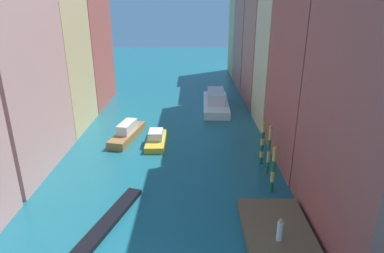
{
  "coord_description": "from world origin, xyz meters",
  "views": [
    {
      "loc": [
        2.36,
        -13.59,
        14.41
      ],
      "look_at": [
        2.5,
        20.9,
        1.5
      ],
      "focal_mm": 31.14,
      "sensor_mm": 36.0,
      "label": 1
    }
  ],
  "objects_px": {
    "vaporetto_white": "(214,102)",
    "motorboat_0": "(155,139)",
    "person_on_dock": "(279,230)",
    "waterfront_dock": "(276,233)",
    "mooring_pole_0": "(272,169)",
    "gondola_black": "(105,225)",
    "mooring_pole_2": "(261,142)",
    "mooring_pole_1": "(268,149)",
    "motorboat_1": "(126,133)"
  },
  "relations": [
    {
      "from": "waterfront_dock",
      "to": "mooring_pole_0",
      "type": "distance_m",
      "value": 5.91
    },
    {
      "from": "gondola_black",
      "to": "motorboat_0",
      "type": "height_order",
      "value": "motorboat_0"
    },
    {
      "from": "mooring_pole_1",
      "to": "vaporetto_white",
      "type": "distance_m",
      "value": 19.91
    },
    {
      "from": "mooring_pole_2",
      "to": "mooring_pole_1",
      "type": "bearing_deg",
      "value": -83.63
    },
    {
      "from": "vaporetto_white",
      "to": "gondola_black",
      "type": "height_order",
      "value": "vaporetto_white"
    },
    {
      "from": "person_on_dock",
      "to": "vaporetto_white",
      "type": "bearing_deg",
      "value": 93.81
    },
    {
      "from": "mooring_pole_0",
      "to": "gondola_black",
      "type": "height_order",
      "value": "mooring_pole_0"
    },
    {
      "from": "mooring_pole_1",
      "to": "motorboat_1",
      "type": "relative_size",
      "value": 0.62
    },
    {
      "from": "mooring_pole_1",
      "to": "person_on_dock",
      "type": "bearing_deg",
      "value": -98.04
    },
    {
      "from": "waterfront_dock",
      "to": "vaporetto_white",
      "type": "bearing_deg",
      "value": 94.36
    },
    {
      "from": "motorboat_1",
      "to": "mooring_pole_1",
      "type": "bearing_deg",
      "value": -29.92
    },
    {
      "from": "mooring_pole_1",
      "to": "gondola_black",
      "type": "height_order",
      "value": "mooring_pole_1"
    },
    {
      "from": "vaporetto_white",
      "to": "waterfront_dock",
      "type": "bearing_deg",
      "value": -85.64
    },
    {
      "from": "vaporetto_white",
      "to": "gondola_black",
      "type": "bearing_deg",
      "value": -108.84
    },
    {
      "from": "mooring_pole_2",
      "to": "motorboat_0",
      "type": "relative_size",
      "value": 0.77
    },
    {
      "from": "mooring_pole_0",
      "to": "mooring_pole_2",
      "type": "distance_m",
      "value": 5.06
    },
    {
      "from": "waterfront_dock",
      "to": "mooring_pole_0",
      "type": "relative_size",
      "value": 1.79
    },
    {
      "from": "waterfront_dock",
      "to": "motorboat_0",
      "type": "bearing_deg",
      "value": 121.69
    },
    {
      "from": "mooring_pole_0",
      "to": "vaporetto_white",
      "type": "relative_size",
      "value": 0.36
    },
    {
      "from": "person_on_dock",
      "to": "motorboat_0",
      "type": "xyz_separation_m",
      "value": [
        -9.27,
        16.37,
        -0.81
      ]
    },
    {
      "from": "gondola_black",
      "to": "person_on_dock",
      "type": "bearing_deg",
      "value": -10.56
    },
    {
      "from": "motorboat_1",
      "to": "motorboat_0",
      "type": "bearing_deg",
      "value": -24.06
    },
    {
      "from": "mooring_pole_1",
      "to": "gondola_black",
      "type": "relative_size",
      "value": 0.5
    },
    {
      "from": "person_on_dock",
      "to": "mooring_pole_2",
      "type": "height_order",
      "value": "mooring_pole_2"
    },
    {
      "from": "mooring_pole_1",
      "to": "mooring_pole_2",
      "type": "height_order",
      "value": "mooring_pole_1"
    },
    {
      "from": "motorboat_0",
      "to": "motorboat_1",
      "type": "relative_size",
      "value": 0.75
    },
    {
      "from": "mooring_pole_2",
      "to": "vaporetto_white",
      "type": "xyz_separation_m",
      "value": [
        -3.13,
        17.72,
        -1.2
      ]
    },
    {
      "from": "mooring_pole_1",
      "to": "mooring_pole_0",
      "type": "bearing_deg",
      "value": -96.01
    },
    {
      "from": "mooring_pole_1",
      "to": "motorboat_0",
      "type": "height_order",
      "value": "mooring_pole_1"
    },
    {
      "from": "motorboat_0",
      "to": "mooring_pole_2",
      "type": "bearing_deg",
      "value": -24.23
    },
    {
      "from": "mooring_pole_2",
      "to": "motorboat_1",
      "type": "height_order",
      "value": "mooring_pole_2"
    },
    {
      "from": "person_on_dock",
      "to": "motorboat_0",
      "type": "height_order",
      "value": "person_on_dock"
    },
    {
      "from": "mooring_pole_0",
      "to": "gondola_black",
      "type": "bearing_deg",
      "value": -159.87
    },
    {
      "from": "mooring_pole_0",
      "to": "motorboat_0",
      "type": "height_order",
      "value": "mooring_pole_0"
    },
    {
      "from": "mooring_pole_0",
      "to": "motorboat_1",
      "type": "height_order",
      "value": "mooring_pole_0"
    },
    {
      "from": "waterfront_dock",
      "to": "mooring_pole_0",
      "type": "height_order",
      "value": "mooring_pole_0"
    },
    {
      "from": "person_on_dock",
      "to": "vaporetto_white",
      "type": "height_order",
      "value": "vaporetto_white"
    },
    {
      "from": "mooring_pole_0",
      "to": "mooring_pole_1",
      "type": "bearing_deg",
      "value": 83.99
    },
    {
      "from": "vaporetto_white",
      "to": "motorboat_0",
      "type": "relative_size",
      "value": 2.05
    },
    {
      "from": "mooring_pole_0",
      "to": "vaporetto_white",
      "type": "xyz_separation_m",
      "value": [
        -3.0,
        22.78,
        -1.1
      ]
    },
    {
      "from": "mooring_pole_2",
      "to": "gondola_black",
      "type": "relative_size",
      "value": 0.47
    },
    {
      "from": "motorboat_1",
      "to": "person_on_dock",
      "type": "bearing_deg",
      "value": -54.76
    },
    {
      "from": "waterfront_dock",
      "to": "mooring_pole_0",
      "type": "bearing_deg",
      "value": 81.43
    },
    {
      "from": "mooring_pole_2",
      "to": "motorboat_0",
      "type": "distance_m",
      "value": 11.57
    },
    {
      "from": "waterfront_dock",
      "to": "vaporetto_white",
      "type": "height_order",
      "value": "vaporetto_white"
    },
    {
      "from": "motorboat_1",
      "to": "vaporetto_white",
      "type": "bearing_deg",
      "value": 47.16
    },
    {
      "from": "mooring_pole_2",
      "to": "vaporetto_white",
      "type": "relative_size",
      "value": 0.37
    },
    {
      "from": "mooring_pole_1",
      "to": "mooring_pole_2",
      "type": "relative_size",
      "value": 1.08
    },
    {
      "from": "mooring_pole_0",
      "to": "vaporetto_white",
      "type": "distance_m",
      "value": 23.0
    },
    {
      "from": "waterfront_dock",
      "to": "vaporetto_white",
      "type": "distance_m",
      "value": 28.45
    }
  ]
}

